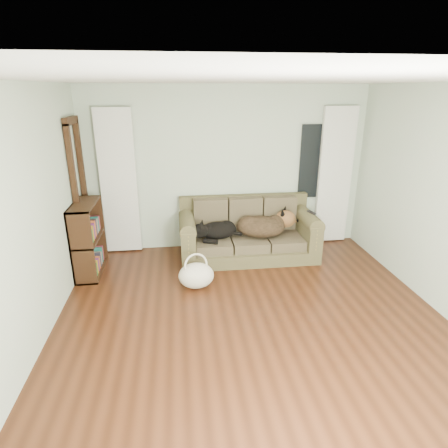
{
  "coord_description": "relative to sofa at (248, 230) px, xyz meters",
  "views": [
    {
      "loc": [
        -0.79,
        -3.41,
        2.52
      ],
      "look_at": [
        -0.16,
        1.6,
        0.7
      ],
      "focal_mm": 30.0,
      "sensor_mm": 36.0,
      "label": 1
    }
  ],
  "objects": [
    {
      "name": "floor",
      "position": [
        -0.27,
        -1.97,
        -0.45
      ],
      "size": [
        5.0,
        5.0,
        0.0
      ],
      "primitive_type": "plane",
      "color": "#35190C",
      "rests_on": "ground"
    },
    {
      "name": "ceiling",
      "position": [
        -0.27,
        -1.97,
        2.15
      ],
      "size": [
        5.0,
        5.0,
        0.0
      ],
      "primitive_type": "plane",
      "color": "white",
      "rests_on": "ground"
    },
    {
      "name": "wall_back",
      "position": [
        -0.27,
        0.53,
        0.85
      ],
      "size": [
        4.5,
        0.04,
        2.6
      ],
      "primitive_type": "cube",
      "color": "beige",
      "rests_on": "ground"
    },
    {
      "name": "wall_left",
      "position": [
        -2.52,
        -1.97,
        0.85
      ],
      "size": [
        0.04,
        5.0,
        2.6
      ],
      "primitive_type": "cube",
      "color": "beige",
      "rests_on": "ground"
    },
    {
      "name": "curtain_left",
      "position": [
        -1.97,
        0.45,
        0.7
      ],
      "size": [
        0.55,
        0.08,
        2.25
      ],
      "primitive_type": "cube",
      "color": "white",
      "rests_on": "ground"
    },
    {
      "name": "curtain_right",
      "position": [
        1.53,
        0.45,
        0.7
      ],
      "size": [
        0.55,
        0.08,
        2.25
      ],
      "primitive_type": "cube",
      "color": "white",
      "rests_on": "ground"
    },
    {
      "name": "window_pane",
      "position": [
        1.18,
        0.5,
        0.95
      ],
      "size": [
        0.5,
        0.03,
        1.2
      ],
      "primitive_type": "cube",
      "color": "black",
      "rests_on": "wall_back"
    },
    {
      "name": "door_casing",
      "position": [
        -2.47,
        0.08,
        0.6
      ],
      "size": [
        0.07,
        0.6,
        2.1
      ],
      "primitive_type": "cube",
      "color": "black",
      "rests_on": "ground"
    },
    {
      "name": "sofa",
      "position": [
        0.0,
        0.0,
        0.0
      ],
      "size": [
        2.1,
        0.91,
        0.86
      ],
      "primitive_type": "cube",
      "color": "#403E21",
      "rests_on": "floor"
    },
    {
      "name": "dog_black_lab",
      "position": [
        -0.51,
        -0.03,
        0.03
      ],
      "size": [
        0.63,
        0.47,
        0.25
      ],
      "primitive_type": "ellipsoid",
      "rotation": [
        0.0,
        0.0,
        0.1
      ],
      "color": "black",
      "rests_on": "sofa"
    },
    {
      "name": "dog_shepherd",
      "position": [
        0.24,
        -0.02,
        0.04
      ],
      "size": [
        0.88,
        0.69,
        0.35
      ],
      "primitive_type": "ellipsoid",
      "rotation": [
        0.0,
        0.0,
        2.95
      ],
      "color": "black",
      "rests_on": "sofa"
    },
    {
      "name": "tv_remote",
      "position": [
        0.97,
        -0.11,
        0.28
      ],
      "size": [
        0.1,
        0.2,
        0.02
      ],
      "primitive_type": "cube",
      "rotation": [
        0.0,
        0.0,
        0.27
      ],
      "color": "black",
      "rests_on": "sofa"
    },
    {
      "name": "tote_bag",
      "position": [
        -0.87,
        -0.91,
        -0.29
      ],
      "size": [
        0.49,
        0.38,
        0.35
      ],
      "primitive_type": "ellipsoid",
      "rotation": [
        0.0,
        0.0,
        -0.04
      ],
      "color": "white",
      "rests_on": "floor"
    },
    {
      "name": "bookshelf",
      "position": [
        -2.36,
        -0.25,
        0.05
      ],
      "size": [
        0.37,
        0.85,
        1.04
      ],
      "primitive_type": "cube",
      "rotation": [
        0.0,
        0.0,
        -0.07
      ],
      "color": "black",
      "rests_on": "floor"
    }
  ]
}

